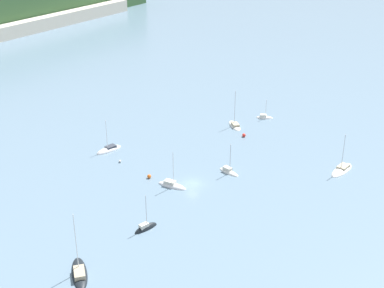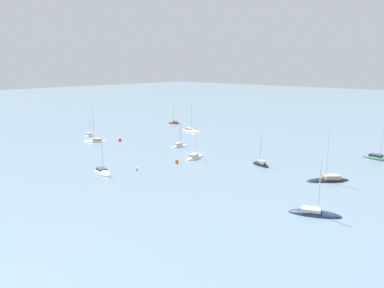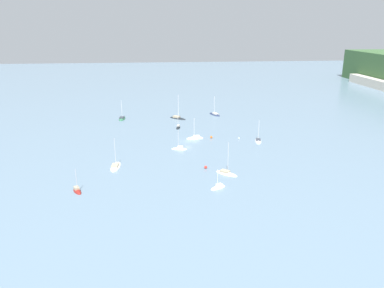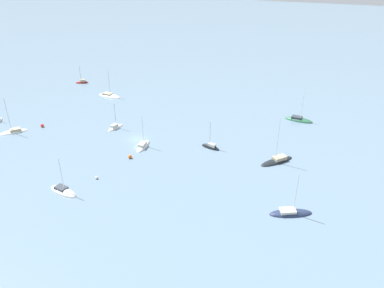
# 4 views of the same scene
# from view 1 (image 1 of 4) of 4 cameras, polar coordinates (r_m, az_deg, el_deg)

# --- Properties ---
(ground_plane) EXTENTS (600.00, 600.00, 0.00)m
(ground_plane) POSITION_cam_1_polar(r_m,az_deg,el_deg) (115.32, 0.05, -4.28)
(ground_plane) COLOR slate
(sailboat_1) EXTENTS (2.83, 5.77, 7.65)m
(sailboat_1) POSITION_cam_1_polar(r_m,az_deg,el_deg) (120.13, 3.93, -2.98)
(sailboat_1) COLOR white
(sailboat_1) RESTS_ON ground_plane
(sailboat_2) EXTENTS (5.22, 2.59, 8.03)m
(sailboat_2) POSITION_cam_1_polar(r_m,az_deg,el_deg) (101.00, -4.97, -8.96)
(sailboat_2) COLOR black
(sailboat_2) RESTS_ON ground_plane
(sailboat_3) EXTENTS (6.66, 6.91, 10.40)m
(sailboat_3) POSITION_cam_1_polar(r_m,az_deg,el_deg) (144.42, 4.58, 1.97)
(sailboat_3) COLOR white
(sailboat_3) RESTS_ON ground_plane
(sailboat_4) EXTENTS (7.69, 8.37, 11.88)m
(sailboat_4) POSITION_cam_1_polar(r_m,az_deg,el_deg) (91.87, -11.92, -13.37)
(sailboat_4) COLOR black
(sailboat_4) RESTS_ON ground_plane
(sailboat_5) EXTENTS (8.74, 3.70, 9.88)m
(sailboat_5) POSITION_cam_1_polar(r_m,az_deg,el_deg) (125.34, 15.68, -2.71)
(sailboat_5) COLOR white
(sailboat_5) RESTS_ON ground_plane
(sailboat_7) EXTENTS (3.66, 4.94, 6.11)m
(sailboat_7) POSITION_cam_1_polar(r_m,az_deg,el_deg) (150.56, 7.72, 2.79)
(sailboat_7) COLOR white
(sailboat_7) RESTS_ON ground_plane
(sailboat_9) EXTENTS (7.34, 3.82, 8.93)m
(sailboat_9) POSITION_cam_1_polar(r_m,az_deg,el_deg) (131.76, -8.84, -0.63)
(sailboat_9) COLOR silver
(sailboat_9) RESTS_ON ground_plane
(sailboat_10) EXTENTS (2.83, 6.85, 8.93)m
(sailboat_10) POSITION_cam_1_polar(r_m,az_deg,el_deg) (114.47, -2.16, -4.47)
(sailboat_10) COLOR silver
(sailboat_10) RESTS_ON ground_plane
(mooring_buoy_0) EXTENTS (0.90, 0.90, 0.90)m
(mooring_buoy_0) POSITION_cam_1_polar(r_m,az_deg,el_deg) (138.01, 5.56, 0.95)
(mooring_buoy_0) COLOR red
(mooring_buoy_0) RESTS_ON ground_plane
(mooring_buoy_1) EXTENTS (0.61, 0.61, 0.61)m
(mooring_buoy_1) POSITION_cam_1_polar(r_m,az_deg,el_deg) (125.35, -7.68, -1.83)
(mooring_buoy_1) COLOR white
(mooring_buoy_1) RESTS_ON ground_plane
(mooring_buoy_2) EXTENTS (0.88, 0.88, 0.88)m
(mooring_buoy_2) POSITION_cam_1_polar(r_m,az_deg,el_deg) (117.77, -4.59, -3.46)
(mooring_buoy_2) COLOR orange
(mooring_buoy_2) RESTS_ON ground_plane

